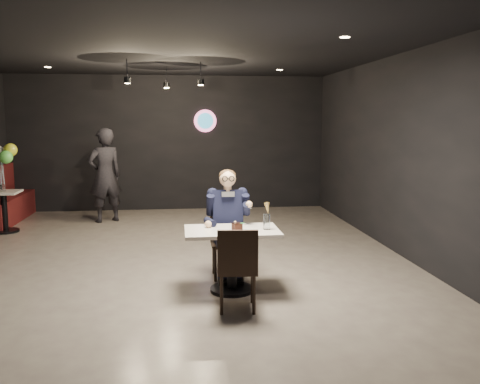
{
  "coord_description": "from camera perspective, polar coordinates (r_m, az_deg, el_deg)",
  "views": [
    {
      "loc": [
        0.23,
        -7.04,
        2.02
      ],
      "look_at": [
        0.99,
        -0.64,
        1.11
      ],
      "focal_mm": 38.0,
      "sensor_mm": 36.0,
      "label": 1
    }
  ],
  "objects": [
    {
      "name": "main_table",
      "position": [
        6.06,
        -0.92,
        -7.68
      ],
      "size": [
        1.1,
        0.7,
        0.75
      ],
      "primitive_type": "cube",
      "color": "white",
      "rests_on": "floor"
    },
    {
      "name": "balloon_bunch",
      "position": [
        10.02,
        -25.24,
        2.94
      ],
      "size": [
        0.43,
        0.43,
        0.71
      ],
      "primitive_type": "cube",
      "color": "yellow",
      "rests_on": "balloon_vase"
    },
    {
      "name": "booth_bench",
      "position": [
        11.13,
        -24.87,
        -0.25
      ],
      "size": [
        0.55,
        2.2,
        1.1
      ],
      "primitive_type": "cube",
      "color": "#49100F",
      "rests_on": "floor"
    },
    {
      "name": "wafer_cone",
      "position": [
        5.93,
        3.1,
        -1.85
      ],
      "size": [
        0.08,
        0.08,
        0.14
      ],
      "primitive_type": "cone",
      "rotation": [
        0.0,
        0.0,
        0.26
      ],
      "color": "tan",
      "rests_on": "sundae_glass"
    },
    {
      "name": "dessert_plate",
      "position": [
        5.92,
        -0.06,
        -4.26
      ],
      "size": [
        0.22,
        0.22,
        0.01
      ],
      "primitive_type": "cylinder",
      "color": "white",
      "rests_on": "main_table"
    },
    {
      "name": "floor",
      "position": [
        7.33,
        -8.35,
        -8.01
      ],
      "size": [
        9.0,
        9.0,
        0.0
      ],
      "primitive_type": "plane",
      "color": "gray",
      "rests_on": "ground"
    },
    {
      "name": "wall_sign",
      "position": [
        11.52,
        -3.93,
        7.97
      ],
      "size": [
        0.5,
        0.06,
        0.5
      ],
      "primitive_type": null,
      "color": "pink",
      "rests_on": "floor"
    },
    {
      "name": "chair_near",
      "position": [
        5.49,
        -0.3,
        -8.45
      ],
      "size": [
        0.46,
        0.5,
        0.92
      ],
      "primitive_type": "cube",
      "rotation": [
        0.0,
        0.0,
        -0.09
      ],
      "color": "black",
      "rests_on": "floor"
    },
    {
      "name": "chair_far",
      "position": [
        6.57,
        -1.41,
        -5.67
      ],
      "size": [
        0.42,
        0.46,
        0.92
      ],
      "primitive_type": "cube",
      "color": "black",
      "rests_on": "floor"
    },
    {
      "name": "cake_slice",
      "position": [
        5.88,
        -0.32,
        -3.91
      ],
      "size": [
        0.13,
        0.11,
        0.07
      ],
      "primitive_type": "cube",
      "rotation": [
        0.0,
        0.0,
        0.35
      ],
      "color": "black",
      "rests_on": "dessert_plate"
    },
    {
      "name": "side_table",
      "position": [
        10.13,
        -24.93,
        -2.2
      ],
      "size": [
        0.55,
        0.55,
        0.68
      ],
      "primitive_type": "cube",
      "color": "white",
      "rests_on": "floor"
    },
    {
      "name": "mint_leaf",
      "position": [
        5.87,
        0.25,
        -3.51
      ],
      "size": [
        0.06,
        0.04,
        0.01
      ],
      "primitive_type": "ellipsoid",
      "color": "#287B3A",
      "rests_on": "cake_slice"
    },
    {
      "name": "pendant_lights",
      "position": [
        9.08,
        -8.38,
        13.44
      ],
      "size": [
        1.4,
        1.2,
        0.36
      ],
      "primitive_type": "cube",
      "color": "black",
      "rests_on": "floor"
    },
    {
      "name": "passerby",
      "position": [
        10.41,
        -14.92,
        1.82
      ],
      "size": [
        0.81,
        0.72,
        1.86
      ],
      "primitive_type": "imported",
      "rotation": [
        0.0,
        0.0,
        3.65
      ],
      "color": "black",
      "rests_on": "floor"
    },
    {
      "name": "sundae_glass",
      "position": [
        5.96,
        3.01,
        -3.35
      ],
      "size": [
        0.08,
        0.08,
        0.18
      ],
      "primitive_type": "cylinder",
      "color": "silver",
      "rests_on": "main_table"
    },
    {
      "name": "balloon_vase",
      "position": [
        10.07,
        -25.09,
        0.48
      ],
      "size": [
        0.1,
        0.1,
        0.14
      ],
      "primitive_type": "cylinder",
      "color": "silver",
      "rests_on": "side_table"
    },
    {
      "name": "seated_man",
      "position": [
        6.51,
        -1.41,
        -3.45
      ],
      "size": [
        0.6,
        0.8,
        1.44
      ],
      "primitive_type": "cube",
      "color": "black",
      "rests_on": "floor"
    }
  ]
}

